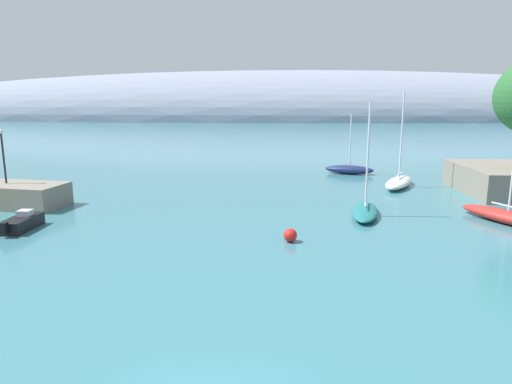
% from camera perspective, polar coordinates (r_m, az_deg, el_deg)
% --- Properties ---
extents(distant_ridge, '(394.86, 67.33, 39.88)m').
position_cam_1_polar(distant_ridge, '(199.68, 4.82, 8.97)').
color(distant_ridge, gray).
rests_on(distant_ridge, ground).
extents(sailboat_white_near_shore, '(5.27, 7.48, 9.91)m').
position_cam_1_polar(sailboat_white_near_shore, '(50.62, 17.14, 1.21)').
color(sailboat_white_near_shore, white).
rests_on(sailboat_white_near_shore, water).
extents(sailboat_red_mid_mooring, '(5.31, 7.91, 9.56)m').
position_cam_1_polar(sailboat_red_mid_mooring, '(39.39, 28.54, -2.63)').
color(sailboat_red_mid_mooring, red).
rests_on(sailboat_red_mid_mooring, water).
extents(sailboat_teal_outer_mooring, '(3.41, 6.84, 8.92)m').
position_cam_1_polar(sailboat_teal_outer_mooring, '(37.74, 13.26, -2.23)').
color(sailboat_teal_outer_mooring, '#1E6B70').
rests_on(sailboat_teal_outer_mooring, water).
extents(sailboat_navy_end_of_line, '(6.14, 3.57, 7.28)m').
position_cam_1_polar(sailboat_navy_end_of_line, '(57.88, 11.39, 2.76)').
color(sailboat_navy_end_of_line, navy).
rests_on(sailboat_navy_end_of_line, water).
extents(motorboat_black_outer, '(1.66, 4.06, 1.29)m').
position_cam_1_polar(motorboat_black_outer, '(37.04, -26.86, -3.40)').
color(motorboat_black_outer, black).
rests_on(motorboat_black_outer, water).
extents(mooring_buoy_red, '(0.88, 0.88, 0.88)m').
position_cam_1_polar(mooring_buoy_red, '(30.40, 4.24, -5.33)').
color(mooring_buoy_red, red).
rests_on(mooring_buoy_red, water).
extents(harbor_lamp_post, '(0.36, 0.36, 4.61)m').
position_cam_1_polar(harbor_lamp_post, '(45.06, -28.68, 4.48)').
color(harbor_lamp_post, black).
rests_on(harbor_lamp_post, breakwater_rocks).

